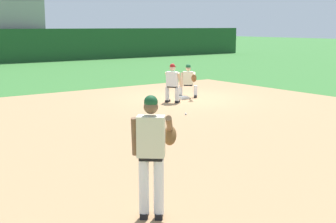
% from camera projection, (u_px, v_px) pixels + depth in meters
% --- Properties ---
extents(ground_plane, '(160.00, 160.00, 0.00)m').
position_uv_depth(ground_plane, '(183.00, 99.00, 18.40)').
color(ground_plane, '#336B2D').
extents(infield_dirt_patch, '(18.00, 18.00, 0.01)m').
position_uv_depth(infield_dirt_patch, '(174.00, 131.00, 12.69)').
color(infield_dirt_patch, '#A87F56').
rests_on(infield_dirt_patch, ground).
extents(first_base_bag, '(0.38, 0.38, 0.09)m').
position_uv_depth(first_base_bag, '(183.00, 98.00, 18.40)').
color(first_base_bag, white).
rests_on(first_base_bag, ground).
extents(baseball, '(0.07, 0.07, 0.07)m').
position_uv_depth(baseball, '(186.00, 114.00, 15.02)').
color(baseball, white).
rests_on(baseball, ground).
extents(pitcher, '(0.85, 0.54, 1.86)m').
position_uv_depth(pitcher, '(152.00, 149.00, 6.83)').
color(pitcher, black).
rests_on(pitcher, ground).
extents(first_baseman, '(0.71, 1.09, 1.34)m').
position_uv_depth(first_baseman, '(189.00, 79.00, 18.56)').
color(first_baseman, black).
rests_on(first_baseman, ground).
extents(baserunner, '(0.62, 0.68, 1.46)m').
position_uv_depth(baserunner, '(172.00, 82.00, 17.35)').
color(baserunner, black).
rests_on(baserunner, ground).
extents(outfield_wall, '(48.00, 0.50, 2.60)m').
position_uv_depth(outfield_wall, '(6.00, 46.00, 35.67)').
color(outfield_wall, '#1E4C23').
rests_on(outfield_wall, ground).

